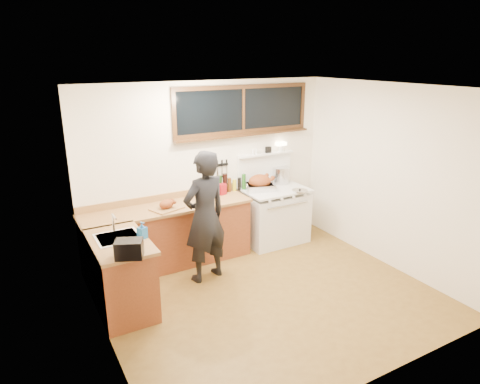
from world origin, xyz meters
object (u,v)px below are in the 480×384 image
man (205,217)px  cutting_board (167,206)px  vintage_stove (274,214)px  roast_turkey (260,184)px

man → cutting_board: 0.63m
vintage_stove → man: (-1.50, -0.59, 0.43)m
man → vintage_stove: bearing=21.6°
vintage_stove → roast_turkey: vintage_stove is taller
vintage_stove → roast_turkey: (-0.24, 0.06, 0.54)m
man → cutting_board: man is taller
man → cutting_board: size_ratio=3.72×
cutting_board → roast_turkey: bearing=4.7°
vintage_stove → roast_turkey: 0.59m
roast_turkey → man: bearing=-152.5°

